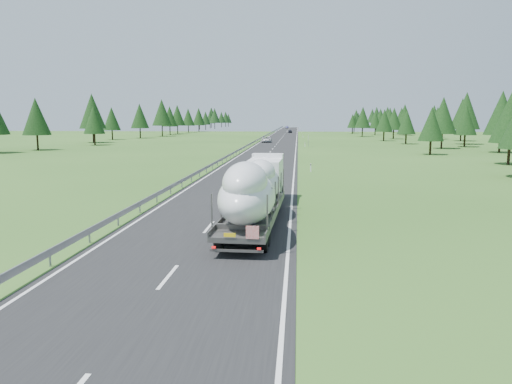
# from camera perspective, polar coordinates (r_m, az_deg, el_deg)

# --- Properties ---
(ground) EXTENTS (400.00, 400.00, 0.00)m
(ground) POSITION_cam_1_polar(r_m,az_deg,el_deg) (28.55, -5.41, -4.04)
(ground) COLOR #2E551C
(ground) RESTS_ON ground
(road_surface) EXTENTS (10.00, 400.00, 0.02)m
(road_surface) POSITION_cam_1_polar(r_m,az_deg,el_deg) (127.67, 2.56, 5.71)
(road_surface) COLOR black
(road_surface) RESTS_ON ground
(guardrail) EXTENTS (0.10, 400.00, 0.76)m
(guardrail) POSITION_cam_1_polar(r_m,az_deg,el_deg) (127.90, 0.17, 5.99)
(guardrail) COLOR slate
(guardrail) RESTS_ON ground
(marker_posts) EXTENTS (0.13, 350.08, 1.00)m
(marker_posts) POSITION_cam_1_polar(r_m,az_deg,el_deg) (182.51, 5.30, 6.68)
(marker_posts) COLOR silver
(marker_posts) RESTS_ON ground
(highway_sign) EXTENTS (0.08, 0.90, 2.60)m
(highway_sign) POSITION_cam_1_polar(r_m,az_deg,el_deg) (107.53, 6.00, 6.11)
(highway_sign) COLOR slate
(highway_sign) RESTS_ON ground
(tree_line_right) EXTENTS (28.31, 354.17, 12.14)m
(tree_line_right) POSITION_cam_1_polar(r_m,az_deg,el_deg) (165.97, 17.60, 8.26)
(tree_line_right) COLOR black
(tree_line_right) RESTS_ON ground
(tree_line_left) EXTENTS (14.96, 353.70, 12.54)m
(tree_line_left) POSITION_cam_1_polar(r_m,az_deg,el_deg) (183.01, -10.79, 8.54)
(tree_line_left) COLOR black
(tree_line_left) RESTS_ON ground
(boat_truck) EXTENTS (3.07, 18.41, 4.09)m
(boat_truck) POSITION_cam_1_polar(r_m,az_deg,el_deg) (29.23, 0.05, 0.58)
(boat_truck) COLOR white
(boat_truck) RESTS_ON ground
(distant_van) EXTENTS (2.49, 5.28, 1.46)m
(distant_van) POSITION_cam_1_polar(r_m,az_deg,el_deg) (126.50, 1.20, 6.02)
(distant_van) COLOR silver
(distant_van) RESTS_ON ground
(distant_car_dark) EXTENTS (1.59, 3.85, 1.31)m
(distant_car_dark) POSITION_cam_1_polar(r_m,az_deg,el_deg) (207.11, 3.92, 6.94)
(distant_car_dark) COLOR black
(distant_car_dark) RESTS_ON ground
(distant_car_blue) EXTENTS (1.89, 4.46, 1.43)m
(distant_car_blue) POSITION_cam_1_polar(r_m,az_deg,el_deg) (293.89, 3.55, 7.41)
(distant_car_blue) COLOR #16193E
(distant_car_blue) RESTS_ON ground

